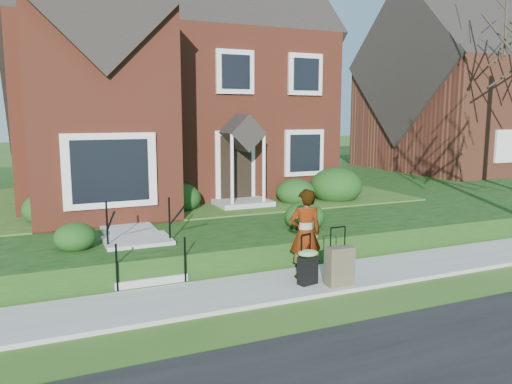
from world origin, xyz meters
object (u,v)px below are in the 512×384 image
suitcase_olive (339,266)px  suitcase_black (308,265)px  woman (305,234)px  front_steps (142,253)px

suitcase_olive → suitcase_black: bearing=155.4°
suitcase_black → woman: bearing=55.9°
suitcase_black → front_steps: bearing=130.2°
front_steps → suitcase_olive: (3.32, -2.35, -0.02)m
woman → suitcase_black: size_ratio=1.82×
woman → suitcase_olive: (0.40, -0.65, -0.52)m
front_steps → suitcase_olive: front_steps is taller
front_steps → woman: bearing=-30.1°
front_steps → suitcase_olive: bearing=-35.3°
suitcase_olive → woman: bearing=123.4°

